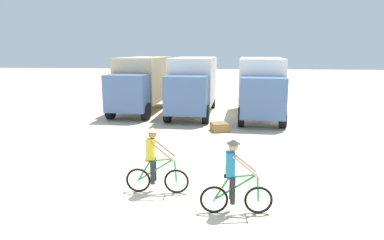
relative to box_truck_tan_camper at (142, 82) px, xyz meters
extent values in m
plane|color=beige|center=(3.74, -12.11, -1.87)|extent=(120.00, 120.00, 0.00)
cube|color=#CCB78E|center=(0.03, 0.57, 0.13)|extent=(2.70, 5.33, 2.70)
cube|color=#4C6B9E|center=(-0.16, -2.82, -0.37)|extent=(2.28, 1.62, 2.00)
cube|color=black|center=(-0.20, -3.52, -0.02)|extent=(2.03, 0.20, 0.80)
cylinder|color=black|center=(0.86, -2.78, -1.37)|extent=(0.38, 1.02, 1.00)
cylinder|color=black|center=(-1.18, -2.66, -1.37)|extent=(0.38, 1.02, 1.00)
cylinder|color=black|center=(1.15, 2.20, -1.37)|extent=(0.38, 1.02, 1.00)
cylinder|color=black|center=(-0.89, 2.32, -1.37)|extent=(0.38, 1.02, 1.00)
cube|color=white|center=(3.28, -0.02, 0.13)|extent=(2.59, 5.28, 2.70)
cube|color=#4C6B9E|center=(3.16, -3.41, -0.37)|extent=(2.25, 1.58, 2.00)
cube|color=black|center=(3.13, -4.11, -0.02)|extent=(2.03, 0.15, 0.80)
cylinder|color=black|center=(4.18, -3.35, -1.37)|extent=(0.36, 1.01, 1.00)
cylinder|color=black|center=(2.14, -3.28, -1.37)|extent=(0.36, 1.01, 1.00)
cylinder|color=black|center=(4.36, 1.64, -1.37)|extent=(0.36, 1.01, 1.00)
cylinder|color=black|center=(2.32, 1.71, -1.37)|extent=(0.36, 1.01, 1.00)
cube|color=white|center=(7.23, -0.66, 0.13)|extent=(2.71, 5.34, 2.70)
cube|color=#4C6B9E|center=(7.02, -4.06, -0.37)|extent=(2.29, 1.63, 2.00)
cube|color=black|center=(6.98, -4.76, -0.02)|extent=(2.03, 0.20, 0.80)
cylinder|color=black|center=(8.05, -4.02, -1.37)|extent=(0.38, 1.02, 1.00)
cylinder|color=black|center=(6.01, -3.90, -1.37)|extent=(0.38, 1.02, 1.00)
cylinder|color=black|center=(8.35, 0.96, -1.37)|extent=(0.38, 1.02, 1.00)
cylinder|color=black|center=(6.31, 1.08, -1.37)|extent=(0.38, 1.02, 1.00)
torus|color=black|center=(3.89, -12.41, -1.53)|extent=(0.68, 0.07, 0.68)
cylinder|color=silver|center=(3.89, -12.41, -1.53)|extent=(0.08, 0.08, 0.08)
torus|color=black|center=(2.84, -12.42, -1.53)|extent=(0.68, 0.07, 0.68)
cylinder|color=silver|center=(2.84, -12.42, -1.53)|extent=(0.08, 0.08, 0.08)
cylinder|color=green|center=(3.34, -12.42, -1.21)|extent=(1.03, 0.06, 0.68)
cylinder|color=green|center=(3.51, -12.41, -0.93)|extent=(0.66, 0.06, 0.13)
cylinder|color=green|center=(3.01, -12.42, -1.25)|extent=(0.39, 0.06, 0.59)
cylinder|color=green|center=(3.86, -12.41, -1.21)|extent=(0.10, 0.05, 0.64)
cylinder|color=silver|center=(3.84, -12.41, -0.89)|extent=(0.04, 0.52, 0.04)
cube|color=black|center=(3.18, -12.42, -0.94)|extent=(0.24, 0.12, 0.06)
cube|color=gold|center=(3.20, -12.42, -0.63)|extent=(0.20, 0.32, 0.56)
sphere|color=#A87A5B|center=(3.26, -12.42, -0.23)|extent=(0.22, 0.22, 0.22)
cone|color=tan|center=(3.26, -12.42, -0.10)|extent=(0.32, 0.32, 0.10)
cylinder|color=#26262B|center=(3.26, -12.29, -1.24)|extent=(0.12, 0.12, 0.66)
cylinder|color=#26262B|center=(3.26, -12.55, -1.24)|extent=(0.12, 0.12, 0.66)
cylinder|color=#A87A5B|center=(3.54, -12.23, -0.65)|extent=(0.63, 0.10, 0.53)
cylinder|color=#A87A5B|center=(3.54, -12.59, -0.65)|extent=(0.63, 0.08, 0.53)
torus|color=black|center=(5.98, -13.40, -1.53)|extent=(0.68, 0.11, 0.68)
cylinder|color=silver|center=(5.98, -13.40, -1.53)|extent=(0.09, 0.09, 0.08)
torus|color=black|center=(4.93, -13.47, -1.53)|extent=(0.68, 0.11, 0.68)
cylinder|color=silver|center=(4.93, -13.47, -1.53)|extent=(0.09, 0.09, 0.08)
cylinder|color=green|center=(5.43, -13.44, -1.21)|extent=(1.03, 0.12, 0.68)
cylinder|color=green|center=(5.60, -13.43, -0.93)|extent=(0.66, 0.10, 0.13)
cylinder|color=green|center=(5.11, -13.46, -1.25)|extent=(0.39, 0.08, 0.59)
cylinder|color=green|center=(5.96, -13.40, -1.21)|extent=(0.10, 0.06, 0.64)
cylinder|color=silver|center=(5.93, -13.40, -0.89)|extent=(0.07, 0.52, 0.04)
cube|color=black|center=(5.28, -13.45, -0.94)|extent=(0.25, 0.14, 0.06)
cube|color=teal|center=(5.30, -13.45, -0.63)|extent=(0.22, 0.33, 0.56)
sphere|color=tan|center=(5.36, -13.44, -0.23)|extent=(0.22, 0.22, 0.22)
cone|color=#333333|center=(5.36, -13.44, -0.10)|extent=(0.32, 0.32, 0.10)
cylinder|color=#26262B|center=(5.35, -13.31, -1.24)|extent=(0.12, 0.12, 0.66)
cylinder|color=#26262B|center=(5.37, -13.57, -1.24)|extent=(0.12, 0.12, 0.66)
cylinder|color=tan|center=(5.62, -13.24, -0.65)|extent=(0.63, 0.14, 0.53)
cylinder|color=tan|center=(5.65, -13.60, -0.65)|extent=(0.63, 0.05, 0.53)
cube|color=olive|center=(4.94, -5.01, -1.67)|extent=(0.96, 0.98, 0.40)
camera|label=1|loc=(5.13, -21.13, 1.96)|focal=32.31mm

